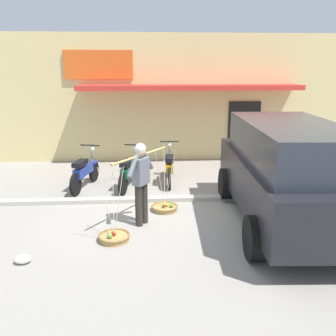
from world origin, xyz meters
name	(u,v)px	position (x,y,z in m)	size (l,w,h in m)	color
ground_plane	(162,212)	(0.00, 0.00, 0.00)	(90.00, 90.00, 0.00)	gray
sidewalk_curb	(160,199)	(0.00, 0.70, 0.05)	(20.00, 0.24, 0.10)	#AEA89C
fruit_vendor	(141,178)	(-0.44, -0.61, 0.98)	(1.06, 1.43, 1.70)	#2D2823
fruit_basket_left_side	(165,207)	(0.07, 0.09, 0.08)	(0.60, 0.60, 1.45)	#B2894C
fruit_basket_right_side	(114,236)	(-0.96, -1.31, 0.08)	(0.60, 0.60, 1.45)	#B2894C
motorcycle_nearest_shop	(84,172)	(-1.95, 1.80, 0.45)	(0.63, 1.79, 1.09)	black
motorcycle_second_in_row	(130,171)	(-0.76, 1.77, 0.45)	(0.65, 1.78, 1.09)	black
motorcycle_third_in_row	(170,167)	(0.33, 2.16, 0.45)	(0.54, 1.82, 1.09)	black
parked_truck	(287,171)	(2.46, -0.79, 1.13)	(2.36, 4.90, 2.10)	black
storefront_building	(181,94)	(1.13, 7.25, 2.10)	(13.00, 6.00, 4.20)	#DBC684
plastic_litter_bag	(23,259)	(-2.40, -2.04, 0.07)	(0.28, 0.22, 0.14)	silver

